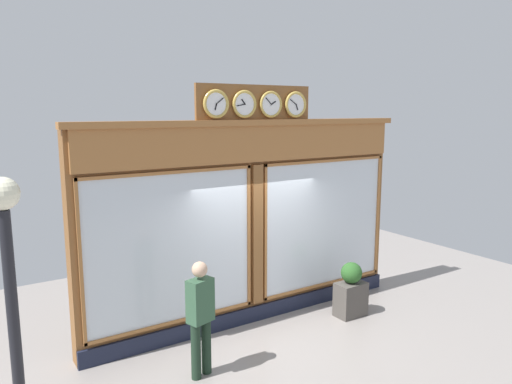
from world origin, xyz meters
name	(u,v)px	position (x,y,z in m)	size (l,w,h in m)	color
shop_facade	(252,220)	(0.00, -0.12, 1.83)	(6.36, 0.42, 4.16)	brown
pedestrian	(200,314)	(1.67, 1.14, 0.93)	(0.41, 0.31, 1.69)	#1C2F21
street_lamp	(11,299)	(4.12, 2.49, 2.15)	(0.28, 0.28, 3.21)	black
planter_box	(351,299)	(-1.57, 0.78, 0.31)	(0.56, 0.36, 0.63)	#4C4742
planter_shrub	(351,273)	(-1.57, 0.78, 0.82)	(0.39, 0.39, 0.39)	#285623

